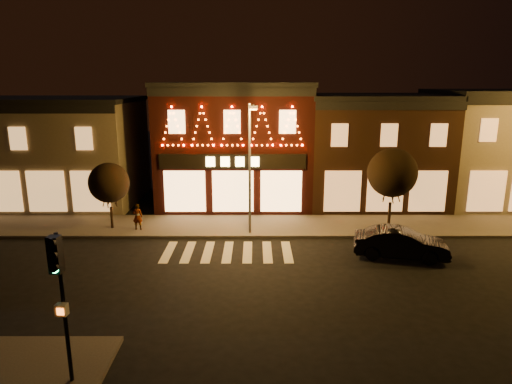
{
  "coord_description": "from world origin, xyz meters",
  "views": [
    {
      "loc": [
        1.4,
        -17.52,
        8.43
      ],
      "look_at": [
        1.43,
        4.0,
        3.12
      ],
      "focal_mm": 31.86,
      "sensor_mm": 36.0,
      "label": 1
    }
  ],
  "objects_px": {
    "streetlamp_mid": "(250,159)",
    "pedestrian": "(138,217)",
    "dark_sedan": "(401,243)",
    "traffic_signal_near": "(59,281)"
  },
  "relations": [
    {
      "from": "traffic_signal_near",
      "to": "pedestrian",
      "type": "distance_m",
      "value": 13.82
    },
    {
      "from": "pedestrian",
      "to": "streetlamp_mid",
      "type": "bearing_deg",
      "value": 173.65
    },
    {
      "from": "streetlamp_mid",
      "to": "pedestrian",
      "type": "height_order",
      "value": "streetlamp_mid"
    },
    {
      "from": "streetlamp_mid",
      "to": "pedestrian",
      "type": "relative_size",
      "value": 4.68
    },
    {
      "from": "streetlamp_mid",
      "to": "dark_sedan",
      "type": "relative_size",
      "value": 1.6
    },
    {
      "from": "traffic_signal_near",
      "to": "dark_sedan",
      "type": "xyz_separation_m",
      "value": [
        12.27,
        9.67,
        -2.53
      ]
    },
    {
      "from": "pedestrian",
      "to": "dark_sedan",
      "type": "bearing_deg",
      "value": 164.53
    },
    {
      "from": "traffic_signal_near",
      "to": "pedestrian",
      "type": "height_order",
      "value": "traffic_signal_near"
    },
    {
      "from": "streetlamp_mid",
      "to": "dark_sedan",
      "type": "distance_m",
      "value": 8.75
    },
    {
      "from": "streetlamp_mid",
      "to": "dark_sedan",
      "type": "xyz_separation_m",
      "value": [
        7.34,
        -3.13,
        -3.59
      ]
    }
  ]
}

